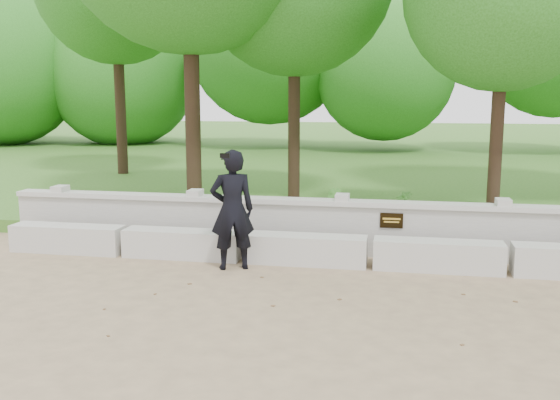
% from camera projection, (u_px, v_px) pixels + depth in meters
% --- Properties ---
extents(ground, '(80.00, 80.00, 0.00)m').
position_uv_depth(ground, '(363.00, 308.00, 7.67)').
color(ground, '#9E8561').
rests_on(ground, ground).
extents(lawn, '(40.00, 22.00, 0.25)m').
position_uv_depth(lawn, '(386.00, 168.00, 21.21)').
color(lawn, '#30601C').
rests_on(lawn, ground).
extents(concrete_bench, '(11.90, 0.45, 0.45)m').
position_uv_depth(concrete_bench, '(370.00, 253.00, 9.47)').
color(concrete_bench, beige).
rests_on(concrete_bench, ground).
extents(parapet_wall, '(12.50, 0.35, 0.90)m').
position_uv_depth(parapet_wall, '(373.00, 228.00, 10.11)').
color(parapet_wall, '#B5B2AB').
rests_on(parapet_wall, ground).
extents(man_main, '(0.77, 0.72, 1.81)m').
position_uv_depth(man_main, '(232.00, 210.00, 9.27)').
color(man_main, black).
rests_on(man_main, ground).
extents(shrub_a, '(0.34, 0.32, 0.54)m').
position_uv_depth(shrub_a, '(249.00, 212.00, 11.19)').
color(shrub_a, '#3C7929').
rests_on(shrub_a, lawn).
extents(shrub_b, '(0.43, 0.42, 0.61)m').
position_uv_depth(shrub_b, '(335.00, 205.00, 11.70)').
color(shrub_b, '#3C7929').
rests_on(shrub_b, lawn).
extents(shrub_c, '(0.65, 0.63, 0.54)m').
position_uv_depth(shrub_c, '(477.00, 220.00, 10.46)').
color(shrub_c, '#3C7929').
rests_on(shrub_c, lawn).
extents(shrub_d, '(0.43, 0.42, 0.57)m').
position_uv_depth(shrub_d, '(404.00, 206.00, 11.65)').
color(shrub_d, '#3C7929').
rests_on(shrub_d, lawn).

